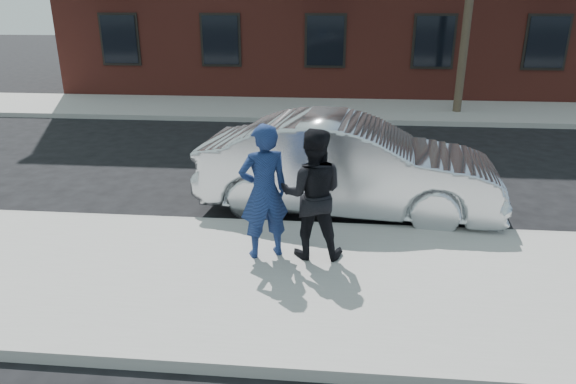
# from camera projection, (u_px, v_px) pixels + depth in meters

# --- Properties ---
(ground) EXTENTS (100.00, 100.00, 0.00)m
(ground) POSITION_uv_depth(u_px,v_px,m) (289.00, 278.00, 6.98)
(ground) COLOR black
(ground) RESTS_ON ground
(near_sidewalk) EXTENTS (50.00, 3.50, 0.15)m
(near_sidewalk) POSITION_uv_depth(u_px,v_px,m) (287.00, 283.00, 6.73)
(near_sidewalk) COLOR #999691
(near_sidewalk) RESTS_ON ground
(near_curb) EXTENTS (50.00, 0.10, 0.15)m
(near_curb) POSITION_uv_depth(u_px,v_px,m) (298.00, 227.00, 8.40)
(near_curb) COLOR #999691
(near_curb) RESTS_ON ground
(far_sidewalk) EXTENTS (50.00, 3.50, 0.15)m
(far_sidewalk) POSITION_uv_depth(u_px,v_px,m) (319.00, 109.00, 17.45)
(far_sidewalk) COLOR #999691
(far_sidewalk) RESTS_ON ground
(far_curb) EXTENTS (50.00, 0.10, 0.15)m
(far_curb) POSITION_uv_depth(u_px,v_px,m) (317.00, 121.00, 15.77)
(far_curb) COLOR #999691
(far_curb) RESTS_ON ground
(silver_sedan) EXTENTS (5.32, 2.35, 1.70)m
(silver_sedan) POSITION_uv_depth(u_px,v_px,m) (348.00, 166.00, 8.94)
(silver_sedan) COLOR #B7BABF
(silver_sedan) RESTS_ON ground
(man_hoodie) EXTENTS (0.82, 0.70, 1.91)m
(man_hoodie) POSITION_uv_depth(u_px,v_px,m) (264.00, 192.00, 6.99)
(man_hoodie) COLOR navy
(man_hoodie) RESTS_ON near_sidewalk
(man_peacoat) EXTENTS (0.90, 0.71, 1.84)m
(man_peacoat) POSITION_uv_depth(u_px,v_px,m) (312.00, 194.00, 7.01)
(man_peacoat) COLOR black
(man_peacoat) RESTS_ON near_sidewalk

